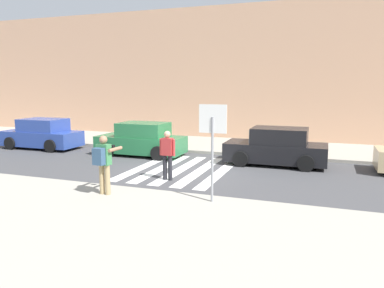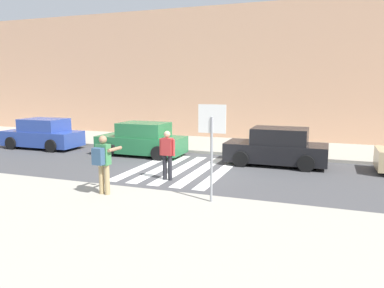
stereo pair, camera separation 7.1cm
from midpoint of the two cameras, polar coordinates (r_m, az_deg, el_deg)
The scene contains 15 objects.
ground_plane at distance 14.61m, azimuth -2.09°, elevation -4.02°, with size 120.00×120.00×0.00m, color #424244.
sidewalk_near at distance 9.37m, azimuth -16.69°, elevation -11.56°, with size 60.00×6.00×0.14m, color #9E998C.
sidewalk_far at distance 20.18m, azimuth 4.27°, elevation -0.18°, with size 60.00×4.80×0.14m, color #9E998C.
building_facade_far at distance 24.19m, azimuth 7.24°, elevation 10.44°, with size 56.00×4.00×7.82m, color tan.
crosswalk_stripe_0 at distance 15.44m, azimuth -7.34°, elevation -3.36°, with size 0.44×5.20×0.01m, color silver.
crosswalk_stripe_1 at distance 15.09m, azimuth -4.63°, elevation -3.60°, with size 0.44×5.20×0.01m, color silver.
crosswalk_stripe_2 at distance 14.79m, azimuth -1.80°, elevation -3.84°, with size 0.44×5.20×0.01m, color silver.
crosswalk_stripe_3 at distance 14.52m, azimuth 1.14°, elevation -4.08°, with size 0.44×5.20×0.01m, color silver.
crosswalk_stripe_4 at distance 14.29m, azimuth 4.19°, elevation -4.32°, with size 0.44×5.20×0.01m, color silver.
stop_sign at distance 9.97m, azimuth 2.97°, elevation 1.93°, with size 0.76×0.08×2.65m.
photographer_with_backpack at distance 11.05m, azimuth -13.52°, elevation -2.36°, with size 0.63×0.87×1.72m.
pedestrian_crossing at distance 12.99m, azimuth -3.93°, elevation -1.30°, with size 0.58×0.25×1.72m.
parked_car_blue at distance 21.00m, azimuth -21.96°, elevation 1.35°, with size 4.10×1.92×1.55m.
parked_car_green at distance 17.69m, azimuth -7.80°, elevation 0.60°, with size 4.10×1.92×1.55m.
parked_car_black at distance 15.82m, azimuth 12.63°, elevation -0.54°, with size 4.10×1.92×1.55m.
Camera 1 is at (5.29, -13.20, 3.31)m, focal length 35.00 mm.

